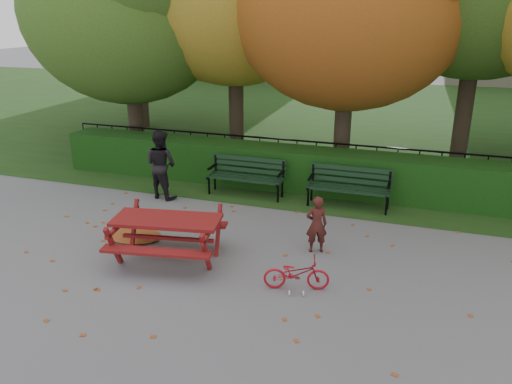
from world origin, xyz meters
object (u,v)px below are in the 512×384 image
(bench_right, at_px, (349,184))
(bicycle, at_px, (296,273))
(adult, at_px, (161,164))
(picnic_table, at_px, (167,227))
(child, at_px, (317,224))
(bench_left, at_px, (247,173))

(bench_right, distance_m, bicycle, 3.82)
(adult, height_order, bicycle, adult)
(bench_right, height_order, bicycle, bench_right)
(adult, relative_size, bicycle, 1.56)
(picnic_table, bearing_deg, adult, 110.45)
(child, xyz_separation_m, adult, (-3.99, 1.63, 0.27))
(picnic_table, bearing_deg, child, 15.37)
(bicycle, bearing_deg, bench_right, -18.83)
(bench_left, distance_m, bicycle, 4.39)
(adult, distance_m, bicycle, 5.01)
(picnic_table, xyz_separation_m, child, (2.37, 1.13, -0.08))
(bench_right, height_order, child, child)
(picnic_table, distance_m, child, 2.63)
(bench_right, bearing_deg, picnic_table, -126.01)
(bench_right, relative_size, child, 1.70)
(bench_left, bearing_deg, picnic_table, -92.94)
(bench_left, distance_m, child, 3.27)
(picnic_table, height_order, adult, adult)
(bench_left, relative_size, child, 1.70)
(bench_right, relative_size, adult, 1.13)
(child, bearing_deg, bench_left, -69.52)
(bench_right, height_order, adult, adult)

